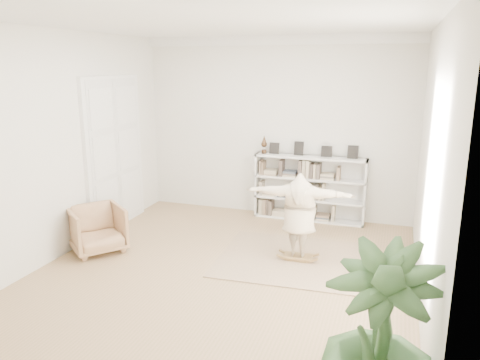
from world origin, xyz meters
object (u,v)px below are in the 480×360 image
Objects in this scene: armchair at (97,229)px; person at (299,213)px; houseplant at (378,341)px; rocker_board at (298,257)px; bookshelf at (309,189)px.

armchair is 0.51× the size of person.
houseplant reaches higher than person.
person is 3.54m from houseplant.
armchair is 1.82× the size of rocker_board.
rocker_board is 0.28× the size of houseplant.
armchair is 3.35m from rocker_board.
armchair reaches higher than rocker_board.
person is at bearing 112.15° from houseplant.
houseplant is (4.60, -2.60, 0.44)m from armchair.
houseplant is at bearing -80.77° from armchair.
armchair is at bearing -137.69° from bookshelf.
armchair is at bearing -171.27° from rocker_board.
rocker_board is 3.62m from houseplant.
bookshelf is 1.33× the size of houseplant.
person is at bearing 41.99° from rocker_board.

